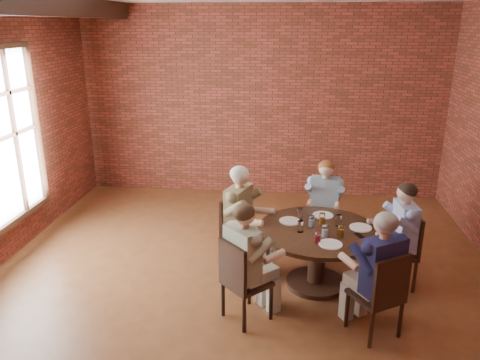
# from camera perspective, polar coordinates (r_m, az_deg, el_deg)

# --- Properties ---
(floor) EXTENTS (7.00, 7.00, 0.00)m
(floor) POSITION_cam_1_polar(r_m,az_deg,el_deg) (5.81, 0.13, -13.25)
(floor) COLOR brown
(floor) RESTS_ON ground
(wall_back) EXTENTS (7.00, 0.00, 7.00)m
(wall_back) POSITION_cam_1_polar(r_m,az_deg,el_deg) (8.53, 2.59, 9.37)
(wall_back) COLOR brown
(wall_back) RESTS_ON ground
(ceiling_beam) EXTENTS (0.22, 6.90, 0.26)m
(ceiling_beam) POSITION_cam_1_polar(r_m,az_deg,el_deg) (5.73, -26.53, 18.83)
(ceiling_beam) COLOR black
(ceiling_beam) RESTS_ON ceiling
(dining_table) EXTENTS (1.45, 1.45, 0.75)m
(dining_table) POSITION_cam_1_polar(r_m,az_deg,el_deg) (5.73, 9.44, -7.93)
(dining_table) COLOR black
(dining_table) RESTS_ON floor
(chair_a) EXTENTS (0.46, 0.46, 0.93)m
(chair_a) POSITION_cam_1_polar(r_m,az_deg,el_deg) (6.00, 19.36, -7.76)
(chair_a) COLOR black
(chair_a) RESTS_ON floor
(diner_a) EXTENTS (0.69, 0.59, 1.32)m
(diner_a) POSITION_cam_1_polar(r_m,az_deg,el_deg) (5.91, 18.75, -6.45)
(diner_a) COLOR #4762B9
(diner_a) RESTS_ON floor
(chair_b) EXTENTS (0.46, 0.46, 0.91)m
(chair_b) POSITION_cam_1_polar(r_m,az_deg,el_deg) (6.74, 10.16, -4.09)
(chair_b) COLOR black
(chair_b) RESTS_ON floor
(diner_b) EXTENTS (0.58, 0.68, 1.29)m
(diner_b) POSITION_cam_1_polar(r_m,az_deg,el_deg) (6.61, 10.18, -3.18)
(diner_b) COLOR #8297A6
(diner_b) RESTS_ON floor
(chair_c) EXTENTS (0.58, 0.58, 0.97)m
(chair_c) POSITION_cam_1_polar(r_m,az_deg,el_deg) (6.07, -0.45, -6.16)
(chair_c) COLOR black
(chair_c) RESTS_ON floor
(diner_c) EXTENTS (0.84, 0.76, 1.39)m
(diner_c) POSITION_cam_1_polar(r_m,az_deg,el_deg) (5.97, 0.36, -4.81)
(diner_c) COLOR brown
(diner_c) RESTS_ON floor
(chair_d) EXTENTS (0.61, 0.61, 0.94)m
(chair_d) POSITION_cam_1_polar(r_m,az_deg,el_deg) (5.03, 0.07, -11.93)
(chair_d) COLOR black
(chair_d) RESTS_ON floor
(diner_d) EXTENTS (0.84, 0.84, 1.34)m
(diner_d) POSITION_cam_1_polar(r_m,az_deg,el_deg) (5.00, 0.86, -10.04)
(diner_d) COLOR #B6A78F
(diner_d) RESTS_ON floor
(chair_e) EXTENTS (0.60, 0.60, 0.95)m
(chair_e) POSITION_cam_1_polar(r_m,az_deg,el_deg) (4.99, 16.93, -13.02)
(chair_e) COLOR black
(chair_e) RESTS_ON floor
(diner_e) EXTENTS (0.81, 0.85, 1.36)m
(diner_e) POSITION_cam_1_polar(r_m,az_deg,el_deg) (4.97, 16.41, -10.96)
(diner_e) COLOR #181943
(diner_e) RESTS_ON floor
(plate_a) EXTENTS (0.26, 0.26, 0.01)m
(plate_a) POSITION_cam_1_polar(r_m,az_deg,el_deg) (5.76, 14.48, -5.63)
(plate_a) COLOR white
(plate_a) RESTS_ON dining_table
(plate_b) EXTENTS (0.26, 0.26, 0.01)m
(plate_b) POSITION_cam_1_polar(r_m,az_deg,el_deg) (6.02, 10.07, -4.25)
(plate_b) COLOR white
(plate_b) RESTS_ON dining_table
(plate_c) EXTENTS (0.26, 0.26, 0.01)m
(plate_c) POSITION_cam_1_polar(r_m,az_deg,el_deg) (5.79, 6.09, -4.98)
(plate_c) COLOR white
(plate_c) RESTS_ON dining_table
(plate_d) EXTENTS (0.26, 0.26, 0.01)m
(plate_d) POSITION_cam_1_polar(r_m,az_deg,el_deg) (5.28, 10.97, -7.69)
(plate_d) COLOR white
(plate_d) RESTS_ON dining_table
(glass_a) EXTENTS (0.07, 0.07, 0.14)m
(glass_a) POSITION_cam_1_polar(r_m,az_deg,el_deg) (5.75, 11.94, -4.82)
(glass_a) COLOR white
(glass_a) RESTS_ON dining_table
(glass_b) EXTENTS (0.07, 0.07, 0.14)m
(glass_b) POSITION_cam_1_polar(r_m,az_deg,el_deg) (5.75, 9.99, -4.68)
(glass_b) COLOR white
(glass_b) RESTS_ON dining_table
(glass_c) EXTENTS (0.07, 0.07, 0.14)m
(glass_c) POSITION_cam_1_polar(r_m,az_deg,el_deg) (5.86, 7.30, -4.08)
(glass_c) COLOR white
(glass_c) RESTS_ON dining_table
(glass_d) EXTENTS (0.07, 0.07, 0.14)m
(glass_d) POSITION_cam_1_polar(r_m,az_deg,el_deg) (5.66, 8.70, -5.00)
(glass_d) COLOR white
(glass_d) RESTS_ON dining_table
(glass_e) EXTENTS (0.07, 0.07, 0.14)m
(glass_e) POSITION_cam_1_polar(r_m,az_deg,el_deg) (5.50, 7.39, -5.63)
(glass_e) COLOR white
(glass_e) RESTS_ON dining_table
(glass_f) EXTENTS (0.07, 0.07, 0.14)m
(glass_f) POSITION_cam_1_polar(r_m,az_deg,el_deg) (5.27, 9.44, -6.86)
(glass_f) COLOR white
(glass_f) RESTS_ON dining_table
(glass_g) EXTENTS (0.07, 0.07, 0.14)m
(glass_g) POSITION_cam_1_polar(r_m,az_deg,el_deg) (5.43, 10.31, -6.14)
(glass_g) COLOR white
(glass_g) RESTS_ON dining_table
(glass_h) EXTENTS (0.07, 0.07, 0.14)m
(glass_h) POSITION_cam_1_polar(r_m,az_deg,el_deg) (5.47, 12.19, -6.07)
(glass_h) COLOR white
(glass_h) RESTS_ON dining_table
(smartphone) EXTENTS (0.11, 0.14, 0.01)m
(smartphone) POSITION_cam_1_polar(r_m,az_deg,el_deg) (5.57, 14.33, -6.55)
(smartphone) COLOR black
(smartphone) RESTS_ON dining_table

